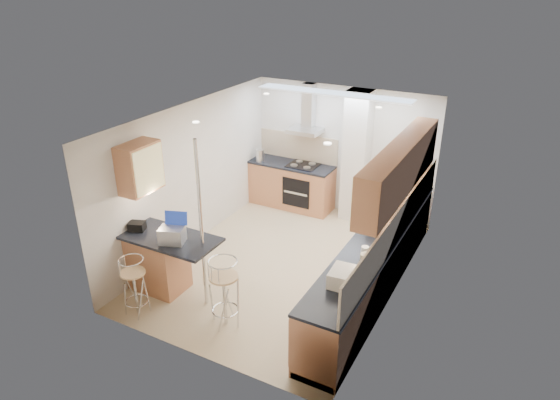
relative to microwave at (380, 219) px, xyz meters
The scene contains 16 objects.
ground 1.81m from the microwave, 167.23° to the right, with size 4.80×4.80×0.00m, color beige.
room_shell 1.21m from the microwave, behind, with size 3.64×4.84×2.51m.
right_counter 0.68m from the microwave, 77.75° to the right, with size 0.63×4.40×0.92m.
back_counter 3.03m from the microwave, 143.26° to the left, with size 1.70×0.63×0.92m.
peninsula 3.16m from the microwave, 145.22° to the right, with size 1.47×0.72×0.94m.
microwave is the anchor object (origin of this frame).
laptop 3.05m from the microwave, 142.12° to the right, with size 0.34×0.25×0.23m, color #9A9CA1.
bag 3.60m from the microwave, 149.51° to the right, with size 0.23×0.17×0.13m, color black.
bar_stool_near 3.67m from the microwave, 137.89° to the right, with size 0.36×0.36×0.89m, color #DAB775, non-canonical shape.
bar_stool_end 2.56m from the microwave, 125.37° to the right, with size 0.41×0.41×1.01m, color #DAB775, non-canonical shape.
jar_a 0.44m from the microwave, 67.48° to the left, with size 0.12×0.12×0.16m, color silver.
jar_b 0.56m from the microwave, 80.80° to the left, with size 0.11×0.11×0.16m, color silver.
jar_c 1.17m from the microwave, 81.28° to the right, with size 0.14×0.14×0.18m, color #ACA68A.
jar_d 0.92m from the microwave, 84.58° to the right, with size 0.10×0.10×0.14m, color silver.
bread_bin 1.68m from the microwave, 87.48° to the right, with size 0.30×0.38×0.20m, color silver.
kettle 3.40m from the microwave, 152.12° to the left, with size 0.16×0.16×0.25m, color silver.
Camera 1 is at (3.24, -6.23, 4.42)m, focal length 32.00 mm.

